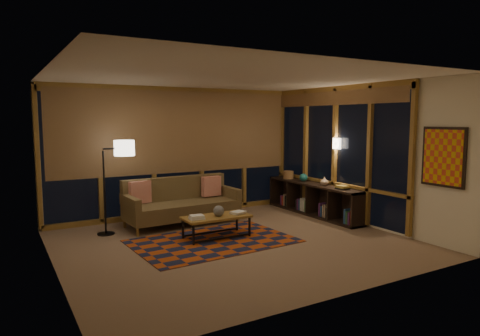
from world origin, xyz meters
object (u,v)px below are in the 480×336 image
floor_lamp (104,188)px  bookshelf (313,199)px  sofa (182,202)px  coffee_table (217,227)px

floor_lamp → bookshelf: floor_lamp is taller
sofa → bookshelf: size_ratio=0.80×
sofa → bookshelf: bearing=-14.9°
coffee_table → bookshelf: bookshelf is taller
sofa → coffee_table: sofa is taller
coffee_table → floor_lamp: (-1.60, 1.20, 0.64)m
sofa → coffee_table: bearing=-86.1°
sofa → bookshelf: sofa is taller
sofa → coffee_table: 1.22m
sofa → floor_lamp: (-1.47, 0.01, 0.39)m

